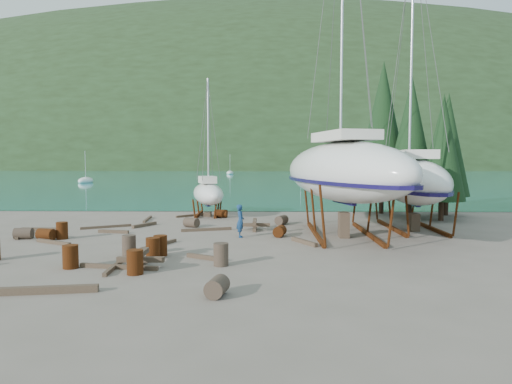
{
  "coord_description": "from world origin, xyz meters",
  "views": [
    {
      "loc": [
        2.14,
        -20.79,
        4.07
      ],
      "look_at": [
        1.65,
        3.0,
        2.4
      ],
      "focal_mm": 32.0,
      "sensor_mm": 36.0,
      "label": 1
    }
  ],
  "objects_px": {
    "large_sailboat_far": "(412,181)",
    "worker": "(240,221)",
    "small_sailboat_shore": "(208,193)",
    "large_sailboat_near": "(342,171)"
  },
  "relations": [
    {
      "from": "large_sailboat_far",
      "to": "small_sailboat_shore",
      "type": "bearing_deg",
      "value": 158.01
    },
    {
      "from": "large_sailboat_far",
      "to": "worker",
      "type": "height_order",
      "value": "large_sailboat_far"
    },
    {
      "from": "large_sailboat_near",
      "to": "small_sailboat_shore",
      "type": "bearing_deg",
      "value": 119.84
    },
    {
      "from": "large_sailboat_near",
      "to": "large_sailboat_far",
      "type": "distance_m",
      "value": 4.99
    },
    {
      "from": "worker",
      "to": "small_sailboat_shore",
      "type": "bearing_deg",
      "value": 8.71
    },
    {
      "from": "large_sailboat_near",
      "to": "worker",
      "type": "height_order",
      "value": "large_sailboat_near"
    },
    {
      "from": "large_sailboat_near",
      "to": "large_sailboat_far",
      "type": "xyz_separation_m",
      "value": [
        4.43,
        2.21,
        -0.62
      ]
    },
    {
      "from": "large_sailboat_far",
      "to": "worker",
      "type": "distance_m",
      "value": 10.5
    },
    {
      "from": "large_sailboat_near",
      "to": "small_sailboat_shore",
      "type": "height_order",
      "value": "large_sailboat_near"
    },
    {
      "from": "large_sailboat_near",
      "to": "large_sailboat_far",
      "type": "bearing_deg",
      "value": 12.3
    }
  ]
}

